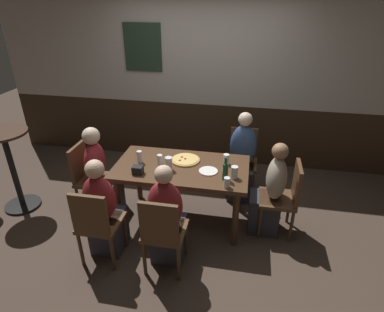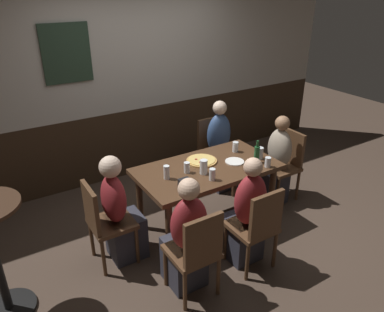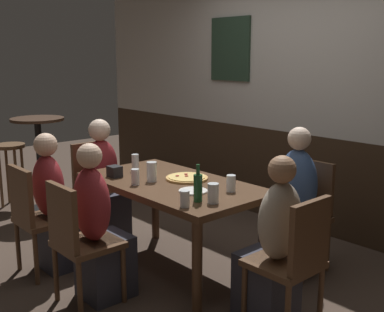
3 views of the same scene
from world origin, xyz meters
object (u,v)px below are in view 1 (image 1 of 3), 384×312
Objects in this scene: chair_left_near at (97,222)px; beer_glass_half at (165,172)px; side_bar_table at (11,164)px; plate_white_large at (208,171)px; chair_head_west at (89,175)px; tumbler_short at (140,158)px; chair_mid_near at (163,231)px; pint_glass_stout at (169,165)px; person_mid_near at (167,222)px; pint_glass_pale at (160,160)px; person_head_west at (101,177)px; beer_bottle_green at (225,171)px; person_left_near at (104,214)px; dining_table at (181,173)px; person_head_east at (269,196)px; beer_glass_tall at (227,183)px; pizza at (185,160)px; chair_head_east at (285,195)px; highball_clear at (226,160)px; condiment_caddy at (138,170)px; tumbler_water at (234,173)px; chair_right_far at (242,157)px; person_right_far at (242,163)px.

chair_left_near is 7.18× the size of beer_glass_half.
plate_white_large is at bearing 1.63° from side_bar_table.
tumbler_short reaches higher than chair_head_west.
pint_glass_stout reaches higher than chair_mid_near.
person_mid_near reaches higher than pint_glass_pale.
chair_mid_near is 0.65m from beer_glass_half.
person_head_west reaches higher than beer_bottle_green.
pint_glass_pale is (0.42, 0.67, 0.32)m from person_left_near.
side_bar_table is (-2.62, 0.06, -0.22)m from beer_bottle_green.
dining_table is 1.36× the size of person_head_east.
beer_glass_tall is (1.72, -0.34, 0.29)m from chair_head_west.
beer_glass_half is at bearing -63.72° from pint_glass_pale.
tumbler_short is at bearing -179.91° from person_head_east.
person_left_near is 1.09m from pizza.
plate_white_large is (0.81, -0.06, -0.06)m from tumbler_short.
tumbler_short reaches higher than chair_head_east.
pint_glass_pale is (-0.13, 0.27, -0.01)m from beer_glass_half.
chair_left_near is at bearing -127.24° from pint_glass_stout.
tumbler_short is at bearing 161.97° from beer_glass_tall.
highball_clear is at bearing 167.65° from chair_head_east.
chair_mid_near is 0.77m from condiment_caddy.
highball_clear is at bearing 22.67° from pint_glass_stout.
beer_bottle_green is (-0.09, -0.05, 0.04)m from tumbler_water.
condiment_caddy is at bearing 135.75° from person_mid_near.
pizza is at bearing 173.17° from chair_head_east.
person_left_near is 9.30× the size of highball_clear.
beer_glass_tall is 0.16m from beer_bottle_green.
person_head_west is 1.07× the size of side_bar_table.
beer_glass_half is at bearing -3.73° from side_bar_table.
pizza is 2.78× the size of highball_clear.
chair_head_east is at bearing 19.86° from person_left_near.
pizza is 0.59m from condiment_caddy.
person_head_east is at bearing 0.00° from dining_table.
side_bar_table is (-1.99, 0.13, -0.18)m from beer_glass_half.
person_head_east is (1.01, 0.00, -0.18)m from dining_table.
plate_white_large is (0.30, -0.20, -0.01)m from pizza.
condiment_caddy is at bearing -174.07° from tumbler_water.
chair_head_west is at bearing 180.00° from person_head_east.
chair_head_east is at bearing 16.38° from beer_bottle_green.
side_bar_table reaches higher than condiment_caddy.
beer_glass_tall is at bearing -5.32° from condiment_caddy.
side_bar_table is at bearing -177.57° from person_head_east.
chair_head_west is 0.84× the size of side_bar_table.
chair_right_far is 0.79× the size of person_head_east.
pizza is 2.51× the size of tumbler_water.
person_mid_near reaches higher than person_head_east.
tumbler_water is 1.04m from condiment_caddy.
plate_white_large is 1.89× the size of condiment_caddy.
pint_glass_pale is (-0.92, -0.66, 0.30)m from person_right_far.
pint_glass_pale reaches higher than beer_glass_tall.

